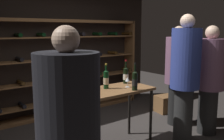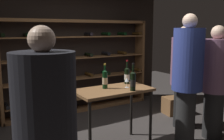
{
  "view_description": "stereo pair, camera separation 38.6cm",
  "coord_description": "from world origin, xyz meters",
  "px_view_note": "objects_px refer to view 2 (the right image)",
  "views": [
    {
      "loc": [
        -2.4,
        -2.82,
        1.8
      ],
      "look_at": [
        -0.09,
        0.21,
        1.18
      ],
      "focal_mm": 40.35,
      "sensor_mm": 36.0,
      "label": 1
    },
    {
      "loc": [
        -2.08,
        -3.04,
        1.8
      ],
      "look_at": [
        -0.09,
        0.21,
        1.18
      ],
      "focal_mm": 40.35,
      "sensor_mm": 36.0,
      "label": 2
    }
  ],
  "objects_px": {
    "person_bystander_red_print": "(215,78)",
    "wine_crate": "(175,105)",
    "person_guest_khaki": "(183,73)",
    "wine_bottle_red_label": "(133,81)",
    "wine_bottle_amber_reserve": "(105,79)",
    "person_host_in_suit": "(187,74)",
    "wine_glass_stemmed_right": "(127,80)",
    "person_guest_blue_shirt": "(46,129)",
    "wine_bottle_gold_foil": "(127,75)",
    "wine_rack": "(80,67)",
    "tasting_table": "(113,96)"
  },
  "relations": [
    {
      "from": "person_bystander_red_print",
      "to": "wine_crate",
      "type": "distance_m",
      "value": 1.5
    },
    {
      "from": "person_guest_khaki",
      "to": "wine_bottle_red_label",
      "type": "height_order",
      "value": "person_guest_khaki"
    },
    {
      "from": "wine_crate",
      "to": "wine_bottle_amber_reserve",
      "type": "bearing_deg",
      "value": -164.61
    },
    {
      "from": "person_host_in_suit",
      "to": "wine_bottle_red_label",
      "type": "bearing_deg",
      "value": 167.51
    },
    {
      "from": "wine_crate",
      "to": "wine_bottle_amber_reserve",
      "type": "relative_size",
      "value": 1.28
    },
    {
      "from": "person_host_in_suit",
      "to": "person_bystander_red_print",
      "type": "bearing_deg",
      "value": -6.12
    },
    {
      "from": "wine_glass_stemmed_right",
      "to": "wine_bottle_amber_reserve",
      "type": "bearing_deg",
      "value": 157.87
    },
    {
      "from": "person_guest_blue_shirt",
      "to": "wine_crate",
      "type": "height_order",
      "value": "person_guest_blue_shirt"
    },
    {
      "from": "person_guest_blue_shirt",
      "to": "person_host_in_suit",
      "type": "bearing_deg",
      "value": -90.99
    },
    {
      "from": "person_bystander_red_print",
      "to": "wine_bottle_red_label",
      "type": "height_order",
      "value": "person_bystander_red_print"
    },
    {
      "from": "wine_bottle_amber_reserve",
      "to": "wine_bottle_red_label",
      "type": "relative_size",
      "value": 0.94
    },
    {
      "from": "wine_bottle_gold_foil",
      "to": "person_bystander_red_print",
      "type": "bearing_deg",
      "value": -30.23
    },
    {
      "from": "wine_glass_stemmed_right",
      "to": "person_bystander_red_print",
      "type": "bearing_deg",
      "value": -19.56
    },
    {
      "from": "wine_bottle_red_label",
      "to": "wine_rack",
      "type": "bearing_deg",
      "value": 85.68
    },
    {
      "from": "person_guest_blue_shirt",
      "to": "person_bystander_red_print",
      "type": "xyz_separation_m",
      "value": [
        2.98,
        0.61,
        0.02
      ]
    },
    {
      "from": "wine_bottle_gold_foil",
      "to": "wine_bottle_red_label",
      "type": "bearing_deg",
      "value": -114.72
    },
    {
      "from": "person_host_in_suit",
      "to": "wine_bottle_amber_reserve",
      "type": "bearing_deg",
      "value": 155.7
    },
    {
      "from": "person_guest_khaki",
      "to": "wine_crate",
      "type": "distance_m",
      "value": 1.11
    },
    {
      "from": "wine_crate",
      "to": "wine_bottle_gold_foil",
      "type": "relative_size",
      "value": 1.25
    },
    {
      "from": "wine_rack",
      "to": "person_host_in_suit",
      "type": "height_order",
      "value": "person_host_in_suit"
    },
    {
      "from": "person_guest_blue_shirt",
      "to": "person_bystander_red_print",
      "type": "relative_size",
      "value": 0.98
    },
    {
      "from": "wine_crate",
      "to": "wine_bottle_red_label",
      "type": "relative_size",
      "value": 1.21
    },
    {
      "from": "person_guest_khaki",
      "to": "wine_bottle_red_label",
      "type": "bearing_deg",
      "value": -25.75
    },
    {
      "from": "person_host_in_suit",
      "to": "wine_bottle_amber_reserve",
      "type": "relative_size",
      "value": 5.39
    },
    {
      "from": "wine_rack",
      "to": "person_guest_khaki",
      "type": "xyz_separation_m",
      "value": [
        1.2,
        -1.86,
        0.03
      ]
    },
    {
      "from": "wine_bottle_red_label",
      "to": "person_guest_khaki",
      "type": "bearing_deg",
      "value": 13.06
    },
    {
      "from": "tasting_table",
      "to": "wine_bottle_gold_foil",
      "type": "xyz_separation_m",
      "value": [
        0.38,
        0.19,
        0.25
      ]
    },
    {
      "from": "person_guest_blue_shirt",
      "to": "wine_glass_stemmed_right",
      "type": "distance_m",
      "value": 1.93
    },
    {
      "from": "wine_rack",
      "to": "wine_glass_stemmed_right",
      "type": "height_order",
      "value": "wine_rack"
    },
    {
      "from": "person_guest_blue_shirt",
      "to": "wine_rack",
      "type": "bearing_deg",
      "value": -45.88
    },
    {
      "from": "wine_bottle_red_label",
      "to": "wine_glass_stemmed_right",
      "type": "distance_m",
      "value": 0.21
    },
    {
      "from": "wine_rack",
      "to": "person_host_in_suit",
      "type": "xyz_separation_m",
      "value": [
        0.71,
        -2.39,
        0.13
      ]
    },
    {
      "from": "person_guest_khaki",
      "to": "wine_rack",
      "type": "bearing_deg",
      "value": -96.1
    },
    {
      "from": "tasting_table",
      "to": "wine_bottle_gold_foil",
      "type": "distance_m",
      "value": 0.49
    },
    {
      "from": "wine_crate",
      "to": "wine_bottle_red_label",
      "type": "xyz_separation_m",
      "value": [
        -1.79,
        -0.9,
        0.89
      ]
    },
    {
      "from": "wine_crate",
      "to": "wine_bottle_red_label",
      "type": "height_order",
      "value": "wine_bottle_red_label"
    },
    {
      "from": "person_bystander_red_print",
      "to": "person_host_in_suit",
      "type": "bearing_deg",
      "value": 157.37
    },
    {
      "from": "wine_bottle_gold_foil",
      "to": "wine_rack",
      "type": "bearing_deg",
      "value": 91.17
    },
    {
      "from": "tasting_table",
      "to": "person_guest_khaki",
      "type": "height_order",
      "value": "person_guest_khaki"
    },
    {
      "from": "person_host_in_suit",
      "to": "wine_crate",
      "type": "relative_size",
      "value": 4.22
    },
    {
      "from": "tasting_table",
      "to": "wine_crate",
      "type": "bearing_deg",
      "value": 18.47
    },
    {
      "from": "person_guest_khaki",
      "to": "wine_glass_stemmed_right",
      "type": "xyz_separation_m",
      "value": [
        -1.32,
        -0.11,
        0.02
      ]
    },
    {
      "from": "person_guest_blue_shirt",
      "to": "tasting_table",
      "type": "bearing_deg",
      "value": -66.78
    },
    {
      "from": "wine_crate",
      "to": "person_guest_khaki",
      "type": "bearing_deg",
      "value": -126.48
    },
    {
      "from": "person_guest_khaki",
      "to": "person_guest_blue_shirt",
      "type": "bearing_deg",
      "value": -15.97
    },
    {
      "from": "person_host_in_suit",
      "to": "wine_bottle_gold_foil",
      "type": "bearing_deg",
      "value": 137.31
    },
    {
      "from": "wine_bottle_red_label",
      "to": "person_bystander_red_print",
      "type": "bearing_deg",
      "value": -11.42
    },
    {
      "from": "person_host_in_suit",
      "to": "tasting_table",
      "type": "bearing_deg",
      "value": 157.93
    },
    {
      "from": "person_host_in_suit",
      "to": "wine_glass_stemmed_right",
      "type": "bearing_deg",
      "value": 154.41
    },
    {
      "from": "person_guest_khaki",
      "to": "wine_bottle_gold_foil",
      "type": "distance_m",
      "value": 1.17
    }
  ]
}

